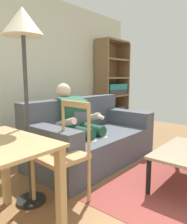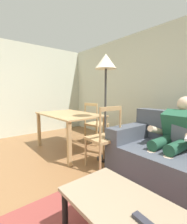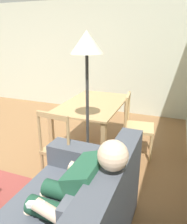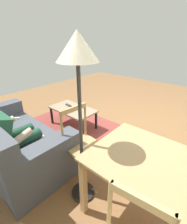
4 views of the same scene
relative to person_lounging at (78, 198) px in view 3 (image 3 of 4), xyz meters
name	(u,v)px [view 3 (image 3 of 4)]	position (x,y,z in m)	size (l,w,h in m)	color
wall_side	(60,56)	(-3.71, -2.19, 0.67)	(0.12, 6.28, 2.51)	beige
person_lounging	(78,198)	(0.00, 0.00, 0.00)	(0.60, 0.95, 1.12)	#23563D
dining_table	(94,109)	(-1.83, -0.58, 0.06)	(1.40, 0.88, 0.76)	tan
dining_chair_near_wall	(137,127)	(-1.83, 0.13, -0.13)	(0.46, 0.46, 0.95)	tan
dining_chair_facing_couch	(62,149)	(-0.80, -0.58, -0.11)	(0.45, 0.45, 0.98)	tan
floor_lamp	(87,58)	(-1.02, -0.34, 0.94)	(0.36, 0.36, 1.81)	black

